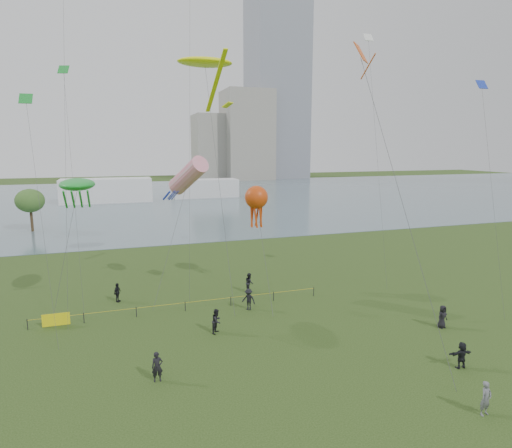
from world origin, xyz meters
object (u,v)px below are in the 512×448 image
object	(u,v)px
kite_octopus	(256,198)
fence	(109,314)
kite_stingray	(205,63)
kite_flyer	(486,398)

from	to	relation	value
kite_octopus	fence	bearing A→B (deg)	-156.75
fence	kite_octopus	xyz separation A→B (m)	(13.88, 4.24, 8.34)
fence	kite_stingray	bearing A→B (deg)	31.32
fence	kite_flyer	xyz separation A→B (m)	(18.59, -19.18, 0.36)
kite_flyer	kite_stingray	bearing A→B (deg)	101.04
kite_stingray	kite_flyer	bearing A→B (deg)	-55.59
kite_octopus	kite_flyer	bearing A→B (deg)	-72.34
kite_flyer	kite_stingray	world-z (taller)	kite_stingray
kite_stingray	fence	bearing A→B (deg)	-134.36
kite_flyer	kite_stingray	xyz separation A→B (m)	(-9.12, 24.94, 20.36)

